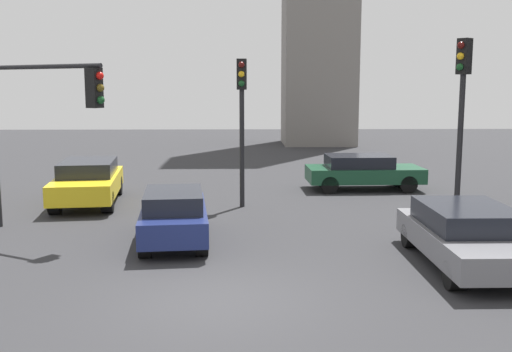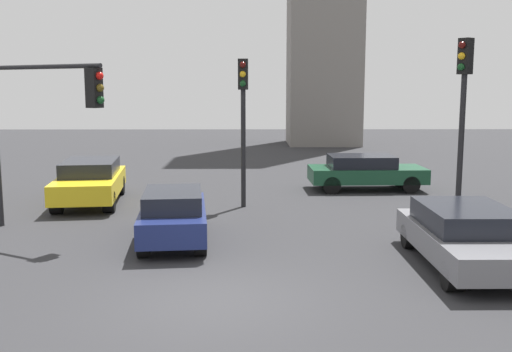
{
  "view_description": "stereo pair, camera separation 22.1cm",
  "coord_description": "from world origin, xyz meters",
  "px_view_note": "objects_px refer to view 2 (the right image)",
  "views": [
    {
      "loc": [
        0.48,
        -10.77,
        4.03
      ],
      "look_at": [
        0.86,
        5.61,
        1.55
      ],
      "focal_mm": 41.56,
      "sensor_mm": 36.0,
      "label": 1
    },
    {
      "loc": [
        0.7,
        -10.77,
        4.03
      ],
      "look_at": [
        0.86,
        5.61,
        1.55
      ],
      "focal_mm": 41.56,
      "sensor_mm": 36.0,
      "label": 2
    }
  ],
  "objects_px": {
    "traffic_light_1": "(43,108)",
    "car_6": "(90,181)",
    "car_2": "(173,214)",
    "car_5": "(468,235)",
    "traffic_light_0": "(243,104)",
    "car_3": "(365,171)",
    "traffic_light_3": "(463,97)"
  },
  "relations": [
    {
      "from": "traffic_light_0",
      "to": "traffic_light_1",
      "type": "relative_size",
      "value": 1.03
    },
    {
      "from": "car_5",
      "to": "car_6",
      "type": "relative_size",
      "value": 0.93
    },
    {
      "from": "traffic_light_1",
      "to": "car_3",
      "type": "height_order",
      "value": "traffic_light_1"
    },
    {
      "from": "car_3",
      "to": "traffic_light_1",
      "type": "bearing_deg",
      "value": -147.0
    },
    {
      "from": "traffic_light_3",
      "to": "car_6",
      "type": "xyz_separation_m",
      "value": [
        -11.59,
        3.55,
        -2.94
      ]
    },
    {
      "from": "traffic_light_0",
      "to": "car_6",
      "type": "xyz_separation_m",
      "value": [
        -5.34,
        0.72,
        -2.65
      ]
    },
    {
      "from": "traffic_light_1",
      "to": "car_2",
      "type": "bearing_deg",
      "value": 14.58
    },
    {
      "from": "traffic_light_0",
      "to": "car_3",
      "type": "bearing_deg",
      "value": 127.36
    },
    {
      "from": "car_6",
      "to": "traffic_light_0",
      "type": "bearing_deg",
      "value": 75.69
    },
    {
      "from": "traffic_light_0",
      "to": "traffic_light_1",
      "type": "height_order",
      "value": "traffic_light_0"
    },
    {
      "from": "traffic_light_1",
      "to": "car_5",
      "type": "distance_m",
      "value": 11.23
    },
    {
      "from": "traffic_light_3",
      "to": "car_6",
      "type": "height_order",
      "value": "traffic_light_3"
    },
    {
      "from": "traffic_light_1",
      "to": "traffic_light_3",
      "type": "xyz_separation_m",
      "value": [
        11.57,
        0.83,
        0.27
      ]
    },
    {
      "from": "car_5",
      "to": "traffic_light_0",
      "type": "bearing_deg",
      "value": -142.54
    },
    {
      "from": "traffic_light_0",
      "to": "traffic_light_3",
      "type": "height_order",
      "value": "traffic_light_3"
    },
    {
      "from": "traffic_light_3",
      "to": "car_2",
      "type": "height_order",
      "value": "traffic_light_3"
    },
    {
      "from": "traffic_light_0",
      "to": "car_3",
      "type": "distance_m",
      "value": 6.37
    },
    {
      "from": "car_3",
      "to": "car_6",
      "type": "distance_m",
      "value": 10.4
    },
    {
      "from": "traffic_light_0",
      "to": "car_6",
      "type": "distance_m",
      "value": 6.0
    },
    {
      "from": "car_5",
      "to": "car_2",
      "type": "bearing_deg",
      "value": -107.19
    },
    {
      "from": "traffic_light_3",
      "to": "car_6",
      "type": "relative_size",
      "value": 1.08
    },
    {
      "from": "traffic_light_0",
      "to": "traffic_light_1",
      "type": "xyz_separation_m",
      "value": [
        -5.32,
        -3.65,
        0.02
      ]
    },
    {
      "from": "car_2",
      "to": "car_6",
      "type": "bearing_deg",
      "value": 28.38
    },
    {
      "from": "traffic_light_1",
      "to": "car_6",
      "type": "distance_m",
      "value": 5.12
    },
    {
      "from": "traffic_light_1",
      "to": "car_3",
      "type": "distance_m",
      "value": 12.51
    },
    {
      "from": "car_2",
      "to": "car_3",
      "type": "distance_m",
      "value": 10.19
    },
    {
      "from": "car_2",
      "to": "car_5",
      "type": "bearing_deg",
      "value": -112.86
    },
    {
      "from": "car_2",
      "to": "traffic_light_1",
      "type": "bearing_deg",
      "value": 69.93
    },
    {
      "from": "car_2",
      "to": "car_6",
      "type": "distance_m",
      "value": 6.38
    },
    {
      "from": "car_3",
      "to": "car_5",
      "type": "relative_size",
      "value": 0.97
    },
    {
      "from": "traffic_light_0",
      "to": "traffic_light_3",
      "type": "bearing_deg",
      "value": 68.44
    },
    {
      "from": "car_5",
      "to": "car_3",
      "type": "bearing_deg",
      "value": -177.72
    }
  ]
}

